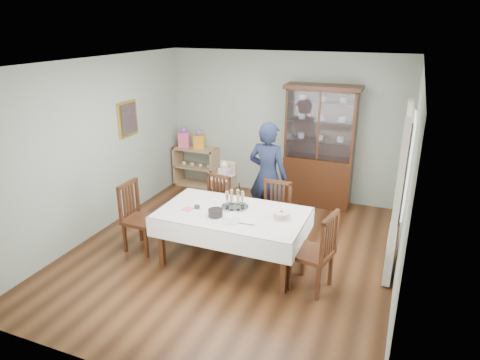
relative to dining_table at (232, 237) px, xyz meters
The scene contains 25 objects.
floor 0.45m from the dining_table, 116.10° to the left, with size 5.00×5.00×0.00m, color #593319.
room_shell 1.52m from the dining_table, 97.99° to the left, with size 5.00×5.00×5.00m.
dining_table is the anchor object (origin of this frame).
china_cabinet 2.66m from the dining_table, 75.37° to the left, with size 1.30×0.48×2.18m.
sideboard 3.11m from the dining_table, 126.64° to the left, with size 0.90×0.38×0.80m.
picture_frame 2.83m from the dining_table, 156.44° to the left, with size 0.04×0.48×0.58m, color gold.
window 2.47m from the dining_table, 13.65° to the left, with size 0.04×1.02×1.22m, color white.
curtain_left 2.32m from the dining_table, ahead, with size 0.07×0.30×1.55m, color silver.
curtain_right 2.58m from the dining_table, 28.88° to the left, with size 0.07×0.30×1.55m, color silver.
radiator 2.12m from the dining_table, 14.03° to the left, with size 0.10×0.80×0.55m, color white.
chair_far_left 0.85m from the dining_table, 133.40° to the left, with size 0.48×0.48×0.96m.
chair_far_right 0.75m from the dining_table, 58.59° to the left, with size 0.45×0.45×0.99m.
chair_end_left 1.39m from the dining_table, behind, with size 0.48×0.48×1.02m.
chair_end_right 1.19m from the dining_table, 10.48° to the right, with size 0.56×0.56×1.06m.
woman 1.30m from the dining_table, 85.11° to the left, with size 0.64×0.42×1.77m, color #161C31.
high_chair 1.58m from the dining_table, 117.73° to the left, with size 0.51×0.51×0.97m.
champagne_tray 0.47m from the dining_table, 99.13° to the left, with size 0.38×0.38×0.23m.
birthday_cake 0.80m from the dining_table, ahead, with size 0.26×0.26×0.18m.
plate_stack_dark 0.49m from the dining_table, 129.39° to the right, with size 0.20×0.20×0.09m, color black.
plate_stack_white 0.51m from the dining_table, 69.26° to the right, with size 0.21×0.21×0.09m, color white.
napkin_stack 0.73m from the dining_table, 165.80° to the right, with size 0.13×0.13×0.02m, color #FF5D90.
cutlery 0.67m from the dining_table, behind, with size 0.11×0.16×0.01m, color silver, non-canonical shape.
cake_knife 0.56m from the dining_table, 43.41° to the right, with size 0.25×0.02×0.01m, color silver.
gift_bag_pink 3.30m from the dining_table, 130.26° to the left, with size 0.25×0.19×0.41m.
gift_bag_orange 3.09m from the dining_table, 125.37° to the left, with size 0.24×0.20×0.38m.
Camera 1 is at (2.16, -5.07, 3.19)m, focal length 32.00 mm.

